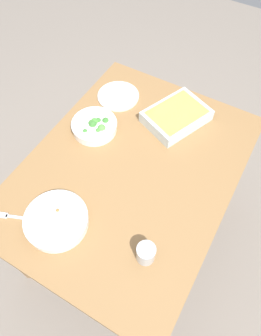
% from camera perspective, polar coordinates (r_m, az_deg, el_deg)
% --- Properties ---
extents(ground_plane, '(6.00, 6.00, 0.00)m').
position_cam_1_polar(ground_plane, '(2.06, 0.00, -11.38)').
color(ground_plane, slate).
extents(dining_table, '(1.20, 0.90, 0.74)m').
position_cam_1_polar(dining_table, '(1.48, 0.00, -1.92)').
color(dining_table, olive).
rests_on(dining_table, ground_plane).
extents(stew_bowl, '(0.26, 0.26, 0.06)m').
position_cam_1_polar(stew_bowl, '(1.28, -13.48, -9.34)').
color(stew_bowl, white).
rests_on(stew_bowl, dining_table).
extents(broccoli_bowl, '(0.22, 0.22, 0.07)m').
position_cam_1_polar(broccoli_bowl, '(1.52, -6.64, 7.76)').
color(broccoli_bowl, white).
rests_on(broccoli_bowl, dining_table).
extents(baking_dish, '(0.36, 0.32, 0.06)m').
position_cam_1_polar(baking_dish, '(1.57, 8.45, 9.51)').
color(baking_dish, silver).
rests_on(baking_dish, dining_table).
extents(drink_cup, '(0.07, 0.07, 0.08)m').
position_cam_1_polar(drink_cup, '(1.19, 2.84, -15.46)').
color(drink_cup, '#B2BCC6').
rests_on(drink_cup, dining_table).
extents(side_plate, '(0.22, 0.22, 0.01)m').
position_cam_1_polar(side_plate, '(1.69, -2.27, 13.11)').
color(side_plate, silver).
rests_on(side_plate, dining_table).
extents(spoon_by_stew, '(0.18, 0.03, 0.01)m').
position_cam_1_polar(spoon_by_stew, '(1.31, -12.05, -8.41)').
color(spoon_by_stew, silver).
rests_on(spoon_by_stew, dining_table).
extents(fork_on_table, '(0.08, 0.17, 0.01)m').
position_cam_1_polar(fork_on_table, '(1.37, -20.57, -8.44)').
color(fork_on_table, silver).
rests_on(fork_on_table, dining_table).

